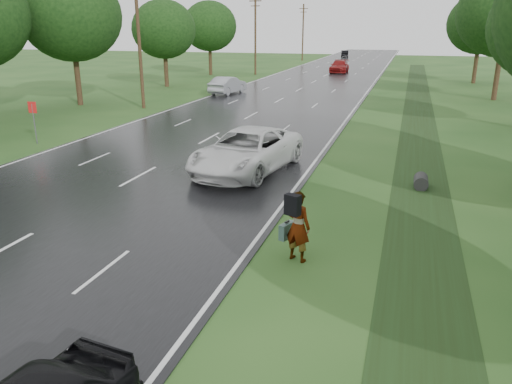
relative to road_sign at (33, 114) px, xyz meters
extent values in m
cube|color=black|center=(8.50, 33.00, -1.62)|extent=(14.00, 180.00, 0.04)
cube|color=silver|center=(15.25, 33.00, -1.60)|extent=(0.12, 180.00, 0.01)
cube|color=silver|center=(1.75, 33.00, -1.60)|extent=(0.12, 180.00, 0.01)
cube|color=silver|center=(8.50, 33.00, -1.60)|extent=(0.12, 180.00, 0.01)
cube|color=black|center=(20.00, 8.00, -1.64)|extent=(2.20, 120.00, 0.01)
cylinder|color=#2D2D2D|center=(20.00, -2.00, -1.39)|extent=(0.56, 1.00, 0.56)
cylinder|color=slate|center=(0.00, 0.00, -0.54)|extent=(0.06, 0.06, 2.20)
cube|color=red|center=(0.00, 0.00, 0.36)|extent=(0.50, 0.04, 0.60)
cylinder|color=#3A2117|center=(-0.70, 13.00, 3.36)|extent=(0.26, 0.26, 10.00)
cylinder|color=#3A2117|center=(-0.70, 43.00, 3.36)|extent=(0.26, 0.26, 10.00)
cube|color=#3A2117|center=(-0.70, 43.00, 7.56)|extent=(1.60, 0.12, 0.12)
cube|color=#3A2117|center=(-0.70, 43.00, 6.96)|extent=(1.20, 0.10, 0.10)
cylinder|color=#3A2117|center=(-0.70, 73.00, 3.36)|extent=(0.26, 0.26, 10.00)
cube|color=#3A2117|center=(-0.70, 73.00, 7.56)|extent=(1.60, 0.12, 0.12)
cube|color=#3A2117|center=(-0.70, 73.00, 6.96)|extent=(1.20, 0.10, 0.10)
cylinder|color=#3A2117|center=(26.30, 26.00, 0.44)|extent=(0.44, 0.44, 4.16)
ellipsoid|color=black|center=(26.30, 26.00, 5.52)|extent=(8.00, 8.00, 7.20)
cylinder|color=#3A2117|center=(26.00, 40.00, 0.20)|extent=(0.44, 0.44, 3.68)
ellipsoid|color=black|center=(26.00, 40.00, 4.74)|extent=(7.20, 7.20, 6.48)
cylinder|color=#3A2117|center=(-6.50, 13.00, 0.36)|extent=(0.44, 0.44, 4.00)
ellipsoid|color=black|center=(-6.50, 13.00, 5.28)|extent=(7.80, 7.80, 7.02)
cylinder|color=#3A2117|center=(-5.70, 27.00, 0.04)|extent=(0.44, 0.44, 3.36)
ellipsoid|color=black|center=(-5.70, 27.00, 4.19)|extent=(6.60, 6.60, 5.94)
cylinder|color=#3A2117|center=(-6.30, 41.00, 0.12)|extent=(0.44, 0.44, 3.52)
ellipsoid|color=black|center=(-6.30, 41.00, 4.50)|extent=(7.00, 7.00, 6.30)
imported|color=#A5998C|center=(16.70, -9.81, -0.65)|extent=(0.85, 0.70, 1.99)
cube|color=black|center=(16.60, -10.08, 0.06)|extent=(0.46, 0.36, 0.56)
cube|color=#3A554F|center=(16.34, -9.56, -0.91)|extent=(0.36, 0.59, 0.45)
cube|color=black|center=(16.34, -9.56, -0.65)|extent=(0.11, 0.19, 0.04)
imported|color=silver|center=(12.68, -1.88, -0.68)|extent=(4.03, 7.01, 1.84)
imported|color=#999BA1|center=(2.70, 22.95, -0.80)|extent=(2.33, 5.03, 1.60)
imported|color=maroon|center=(9.60, 49.05, -0.78)|extent=(2.43, 5.70, 1.64)
imported|color=black|center=(5.49, 86.29, -0.93)|extent=(2.00, 4.25, 1.35)
camera|label=1|loc=(19.25, -22.04, 4.47)|focal=35.00mm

